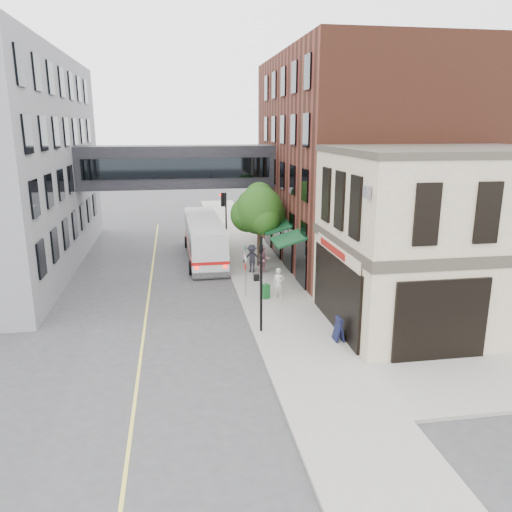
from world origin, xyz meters
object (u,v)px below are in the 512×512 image
object	(u,v)px
bus	(204,237)
sandwich_board	(339,329)
pedestrian_c	(252,259)
newspaper_box	(265,291)
pedestrian_a	(278,283)
pedestrian_b	(264,260)

from	to	relation	value
bus	sandwich_board	xyz separation A→B (m)	(4.90, -15.69, -0.94)
pedestrian_c	sandwich_board	distance (m)	11.37
bus	newspaper_box	world-z (taller)	bus
pedestrian_a	newspaper_box	size ratio (longest dim) A/B	2.11
pedestrian_a	sandwich_board	xyz separation A→B (m)	(1.47, -5.96, -0.30)
bus	sandwich_board	bearing A→B (deg)	-72.65
pedestrian_b	pedestrian_c	bearing A→B (deg)	143.69
bus	pedestrian_b	world-z (taller)	bus
pedestrian_a	sandwich_board	distance (m)	6.15
pedestrian_c	newspaper_box	distance (m)	5.17
pedestrian_b	sandwich_board	distance (m)	11.03
bus	pedestrian_a	size ratio (longest dim) A/B	6.41
newspaper_box	bus	bearing A→B (deg)	81.90
pedestrian_a	pedestrian_b	size ratio (longest dim) A/B	0.98
pedestrian_c	sandwich_board	xyz separation A→B (m)	(2.13, -11.16, -0.38)
bus	pedestrian_a	bearing A→B (deg)	-70.56
pedestrian_a	newspaper_box	bearing A→B (deg)	-162.77
pedestrian_c	newspaper_box	world-z (taller)	pedestrian_c
bus	sandwich_board	distance (m)	16.47
newspaper_box	sandwich_board	xyz separation A→B (m)	(2.18, -6.01, 0.14)
bus	sandwich_board	size ratio (longest dim) A/B	10.03
newspaper_box	sandwich_board	distance (m)	6.40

